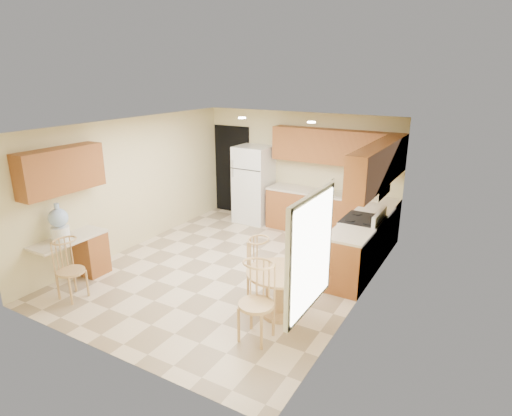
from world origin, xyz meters
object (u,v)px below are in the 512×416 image
Objects in this scene: refrigerator at (254,184)px; dining_table at (279,287)px; chair_desk at (64,266)px; stove at (361,243)px; chair_table_a at (259,266)px; chair_table_b at (252,298)px; water_crock at (59,224)px.

dining_table is (2.35, -3.31, -0.42)m from refrigerator.
chair_desk is (-2.95, -1.22, 0.12)m from dining_table.
dining_table is at bearing -104.07° from stove.
chair_table_a is 1.00m from chair_table_b.
dining_table is at bearing 64.85° from chair_table_a.
chair_desk is (-0.60, -4.54, -0.30)m from refrigerator.
chair_table_a is at bearing -58.63° from refrigerator.
water_crock is (-0.45, 0.32, 0.48)m from chair_desk.
chair_table_a is at bearing -66.16° from chair_table_b.
water_crock reaches higher than chair_desk.
chair_table_a reaches higher than chair_desk.
chair_table_b is 1.70× the size of water_crock.
stove reaches higher than chair_table_b.
chair_table_b is (0.43, -0.91, 0.04)m from chair_table_a.
stove is at bearing 37.41° from water_crock.
water_crock is (-1.05, -4.22, 0.18)m from refrigerator.
water_crock reaches higher than chair_table_a.
refrigerator reaches higher than water_crock.
stove is 4.81m from chair_desk.
chair_table_a is at bearing -116.11° from stove.
refrigerator is 1.60× the size of stove.
stove reaches higher than chair_desk.
water_crock is at bearing -124.59° from chair_desk.
refrigerator is 3.15m from stove.
chair_table_a is at bearing 159.74° from dining_table.
chair_desk is at bearing -157.46° from dining_table.
chair_table_b is at bearing -100.46° from stove.
chair_table_b is at bearing -90.00° from dining_table.
chair_desk is at bearing -136.31° from stove.
refrigerator is 4.08m from dining_table.
chair_table_b reaches higher than chair_table_a.
refrigerator is at bearing -61.23° from chair_table_b.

